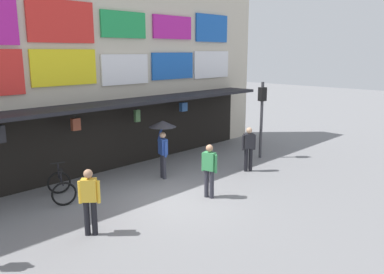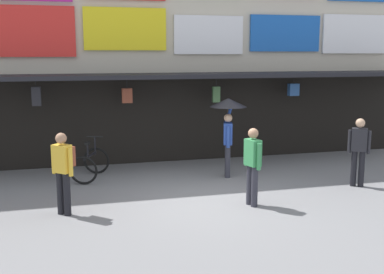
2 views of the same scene
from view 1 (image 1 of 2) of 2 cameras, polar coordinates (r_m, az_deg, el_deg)
ground_plane at (r=12.05m, az=-2.56°, el=-9.07°), size 80.00×80.00×0.00m
shopfront at (r=14.88m, az=-15.09°, el=10.27°), size 18.00×2.60×8.00m
traffic_light_far at (r=16.42m, az=10.18°, el=4.26°), size 0.33×0.35×3.20m
bicycle_parked at (r=12.53m, az=-18.61°, el=-6.95°), size 1.08×1.34×1.05m
pedestrian_in_black at (r=11.87m, az=2.55°, el=-4.56°), size 0.30×0.52×1.68m
pedestrian_with_umbrella at (r=13.55m, az=-4.32°, el=0.58°), size 0.96×0.96×2.08m
pedestrian_in_yellow at (r=9.81m, az=-14.78°, el=-8.46°), size 0.47×0.47×1.68m
pedestrian_in_blue at (r=14.63m, az=8.31°, el=-1.41°), size 0.45×0.38×1.68m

